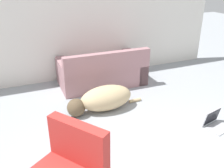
{
  "coord_description": "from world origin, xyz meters",
  "views": [
    {
      "loc": [
        -1.21,
        -1.5,
        2.17
      ],
      "look_at": [
        0.18,
        1.82,
        0.53
      ],
      "focal_mm": 40.0,
      "sensor_mm": 36.0,
      "label": 1
    }
  ],
  "objects_px": {
    "dog": "(103,99)",
    "cat": "(87,143)",
    "couch": "(102,72)",
    "laptop_open": "(215,121)"
  },
  "relations": [
    {
      "from": "cat",
      "to": "laptop_open",
      "type": "xyz_separation_m",
      "value": [
        1.94,
        -0.28,
        0.02
      ]
    },
    {
      "from": "couch",
      "to": "dog",
      "type": "xyz_separation_m",
      "value": [
        -0.36,
        -1.0,
        -0.06
      ]
    },
    {
      "from": "couch",
      "to": "laptop_open",
      "type": "bearing_deg",
      "value": 116.6
    },
    {
      "from": "couch",
      "to": "laptop_open",
      "type": "height_order",
      "value": "couch"
    },
    {
      "from": "cat",
      "to": "laptop_open",
      "type": "bearing_deg",
      "value": 113.11
    },
    {
      "from": "dog",
      "to": "laptop_open",
      "type": "distance_m",
      "value": 1.79
    },
    {
      "from": "dog",
      "to": "cat",
      "type": "relative_size",
      "value": 2.52
    },
    {
      "from": "couch",
      "to": "cat",
      "type": "height_order",
      "value": "couch"
    },
    {
      "from": "couch",
      "to": "cat",
      "type": "xyz_separation_m",
      "value": [
        -0.91,
        -1.85,
        -0.2
      ]
    },
    {
      "from": "cat",
      "to": "laptop_open",
      "type": "relative_size",
      "value": 1.32
    }
  ]
}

